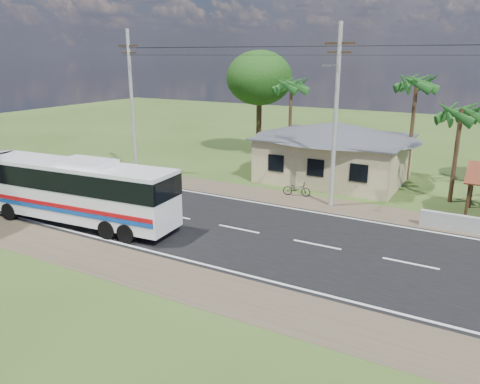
% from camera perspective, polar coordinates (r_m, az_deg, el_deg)
% --- Properties ---
extents(ground, '(120.00, 120.00, 0.00)m').
position_cam_1_polar(ground, '(25.64, -0.13, -4.56)').
color(ground, '#2F491A').
rests_on(ground, ground).
extents(road, '(120.00, 16.00, 0.03)m').
position_cam_1_polar(road, '(25.64, -0.13, -4.55)').
color(road, black).
rests_on(road, ground).
extents(house, '(12.40, 10.00, 5.00)m').
position_cam_1_polar(house, '(36.12, 11.50, 5.65)').
color(house, '#C8B485').
rests_on(house, ground).
extents(utility_poles, '(32.80, 2.22, 11.00)m').
position_cam_1_polar(utility_poles, '(29.02, 10.95, 9.37)').
color(utility_poles, '#9E9E99').
rests_on(utility_poles, ground).
extents(palm_near, '(2.80, 2.80, 6.70)m').
position_cam_1_polar(palm_near, '(32.13, 25.36, 8.66)').
color(palm_near, '#47301E').
rests_on(palm_near, ground).
extents(palm_mid, '(2.80, 2.80, 8.20)m').
position_cam_1_polar(palm_mid, '(36.87, 20.73, 12.24)').
color(palm_mid, '#47301E').
rests_on(palm_mid, ground).
extents(palm_far, '(2.80, 2.80, 7.70)m').
position_cam_1_polar(palm_far, '(40.16, 6.26, 12.74)').
color(palm_far, '#47301E').
rests_on(palm_far, ground).
extents(tree_behind_house, '(6.00, 6.00, 9.61)m').
position_cam_1_polar(tree_behind_house, '(43.64, 2.38, 13.69)').
color(tree_behind_house, '#47301E').
rests_on(tree_behind_house, ground).
extents(coach_bus, '(12.38, 3.55, 3.79)m').
position_cam_1_polar(coach_bus, '(27.40, -19.41, 0.63)').
color(coach_bus, white).
rests_on(coach_bus, ground).
extents(motorcycle, '(1.96, 1.00, 0.98)m').
position_cam_1_polar(motorcycle, '(31.69, 6.93, 0.38)').
color(motorcycle, black).
rests_on(motorcycle, ground).
extents(small_car, '(2.20, 3.67, 1.17)m').
position_cam_1_polar(small_car, '(36.74, -17.49, 2.11)').
color(small_car, '#303032').
rests_on(small_car, ground).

